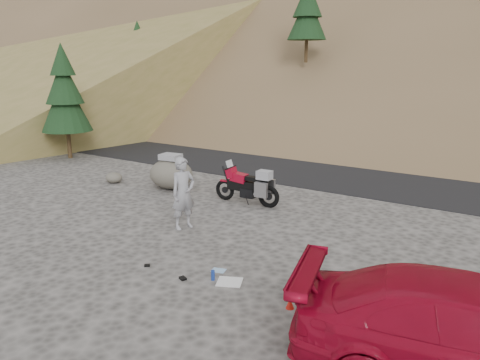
{
  "coord_description": "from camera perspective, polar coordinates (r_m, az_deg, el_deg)",
  "views": [
    {
      "loc": [
        6.87,
        -8.58,
        4.18
      ],
      "look_at": [
        -0.12,
        1.99,
        1.0
      ],
      "focal_mm": 35.0,
      "sensor_mm": 36.0,
      "label": 1
    }
  ],
  "objects": [
    {
      "name": "motorcycle",
      "position": [
        14.13,
        1.15,
        -0.76
      ],
      "size": [
        2.2,
        0.7,
        1.31
      ],
      "rotation": [
        0.0,
        0.0,
        0.06
      ],
      "color": "black",
      "rests_on": "ground"
    },
    {
      "name": "boulder",
      "position": [
        16.08,
        -8.39,
        0.78
      ],
      "size": [
        1.65,
        1.44,
        1.19
      ],
      "rotation": [
        0.0,
        0.0,
        -0.09
      ],
      "color": "#545148",
      "rests_on": "ground"
    },
    {
      "name": "gear_glove_a",
      "position": [
        9.56,
        -6.99,
        -11.81
      ],
      "size": [
        0.18,
        0.16,
        0.04
      ],
      "primitive_type": "cube",
      "rotation": [
        0.0,
        0.0,
        -0.42
      ],
      "color": "black",
      "rests_on": "ground"
    },
    {
      "name": "gear_glove_b",
      "position": [
        10.24,
        -11.25,
        -10.18
      ],
      "size": [
        0.15,
        0.14,
        0.04
      ],
      "primitive_type": "cube",
      "rotation": [
        0.0,
        0.0,
        0.68
      ],
      "color": "black",
      "rests_on": "ground"
    },
    {
      "name": "ground",
      "position": [
        11.76,
        -4.9,
        -6.78
      ],
      "size": [
        140.0,
        140.0,
        0.0
      ],
      "primitive_type": "plane",
      "color": "#413F3C",
      "rests_on": "ground"
    },
    {
      "name": "gear_bottle",
      "position": [
        9.44,
        -3.32,
        -11.52
      ],
      "size": [
        0.08,
        0.08,
        0.21
      ],
      "primitive_type": "cylinder",
      "rotation": [
        0.0,
        0.0,
        0.0
      ],
      "color": "navy",
      "rests_on": "ground"
    },
    {
      "name": "gear_funnel",
      "position": [
        8.5,
        6.11,
        -14.72
      ],
      "size": [
        0.17,
        0.17,
        0.19
      ],
      "primitive_type": "cone",
      "rotation": [
        0.0,
        0.0,
        -0.17
      ],
      "color": "red",
      "rests_on": "ground"
    },
    {
      "name": "conifer_verge",
      "position": [
        22.18,
        -20.6,
        9.88
      ],
      "size": [
        2.2,
        2.2,
        5.04
      ],
      "color": "#382614",
      "rests_on": "ground"
    },
    {
      "name": "road",
      "position": [
        19.33,
        11.85,
        1.3
      ],
      "size": [
        120.0,
        7.0,
        0.05
      ],
      "primitive_type": "cube",
      "color": "black",
      "rests_on": "ground"
    },
    {
      "name": "gear_blue_cloth",
      "position": [
        9.87,
        -2.63,
        -10.95
      ],
      "size": [
        0.33,
        0.28,
        0.01
      ],
      "primitive_type": "cube",
      "rotation": [
        0.0,
        0.0,
        0.28
      ],
      "color": "#91B8E0",
      "rests_on": "ground"
    },
    {
      "name": "gear_white_cloth",
      "position": [
        9.38,
        -1.29,
        -12.31
      ],
      "size": [
        0.62,
        0.59,
        0.02
      ],
      "primitive_type": "cube",
      "rotation": [
        0.0,
        0.0,
        0.43
      ],
      "color": "white",
      "rests_on": "ground"
    },
    {
      "name": "small_rock",
      "position": [
        17.33,
        -15.12,
        0.27
      ],
      "size": [
        0.66,
        0.61,
        0.37
      ],
      "rotation": [
        0.0,
        0.0,
        -0.08
      ],
      "color": "#545148",
      "rests_on": "ground"
    },
    {
      "name": "man",
      "position": [
        12.35,
        -6.78,
        -5.8
      ],
      "size": [
        0.64,
        0.79,
        1.87
      ],
      "primitive_type": "imported",
      "rotation": [
        0.0,
        0.0,
        1.26
      ],
      "color": "#98979D",
      "rests_on": "ground"
    }
  ]
}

